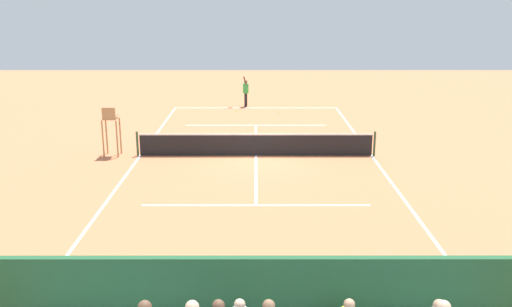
{
  "coord_description": "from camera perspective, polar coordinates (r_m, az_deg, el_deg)",
  "views": [
    {
      "loc": [
        0.01,
        23.33,
        6.54
      ],
      "look_at": [
        0.0,
        4.0,
        1.2
      ],
      "focal_mm": 39.38,
      "sensor_mm": 36.0,
      "label": 1
    }
  ],
  "objects": [
    {
      "name": "tennis_ball_near",
      "position": [
        33.41,
        2.29,
        4.2
      ],
      "size": [
        0.07,
        0.07,
        0.07
      ],
      "primitive_type": "sphere",
      "color": "#CCDB33",
      "rests_on": "ground"
    },
    {
      "name": "backdrop_wall",
      "position": [
        10.85,
        0.04,
        -15.25
      ],
      "size": [
        18.0,
        0.16,
        2.0
      ],
      "primitive_type": "cube",
      "color": "#235633",
      "rests_on": "ground"
    },
    {
      "name": "tennis_ball_far",
      "position": [
        33.91,
        -2.02,
        4.37
      ],
      "size": [
        0.07,
        0.07,
        0.07
      ],
      "primitive_type": "sphere",
      "color": "#CCDB33",
      "rests_on": "ground"
    },
    {
      "name": "tennis_player",
      "position": [
        35.25,
        -1.05,
        6.42
      ],
      "size": [
        0.42,
        0.55,
        1.93
      ],
      "color": "black",
      "rests_on": "ground"
    },
    {
      "name": "courtside_bench",
      "position": [
        11.89,
        10.38,
        -15.05
      ],
      "size": [
        1.8,
        0.4,
        0.93
      ],
      "color": "#33383D",
      "rests_on": "ground"
    },
    {
      "name": "tennis_racket",
      "position": [
        34.95,
        -3.03,
        4.66
      ],
      "size": [
        0.57,
        0.32,
        0.03
      ],
      "color": "black",
      "rests_on": "ground"
    },
    {
      "name": "ground_plane",
      "position": [
        24.23,
        -0.01,
        -0.22
      ],
      "size": [
        60.0,
        60.0,
        0.0
      ],
      "primitive_type": "plane",
      "color": "#CC7047"
    },
    {
      "name": "umpire_chair",
      "position": [
        24.71,
        -14.55,
        2.73
      ],
      "size": [
        0.67,
        0.67,
        2.14
      ],
      "color": "#A88456",
      "rests_on": "ground"
    },
    {
      "name": "tennis_net",
      "position": [
        24.1,
        -0.01,
        0.93
      ],
      "size": [
        10.3,
        0.1,
        1.07
      ],
      "color": "black",
      "rests_on": "ground"
    },
    {
      "name": "court_line_markings",
      "position": [
        24.26,
        -0.01,
        -0.19
      ],
      "size": [
        10.1,
        22.2,
        0.01
      ],
      "color": "white",
      "rests_on": "ground"
    }
  ]
}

